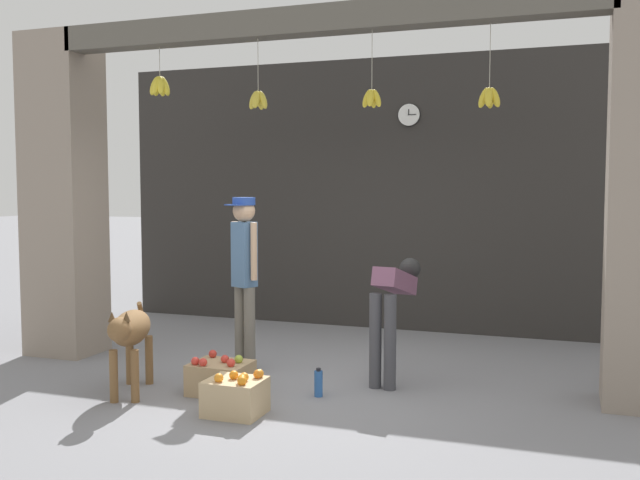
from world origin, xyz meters
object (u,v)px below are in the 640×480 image
fruit_crate_oranges (236,396)px  water_bottle (318,383)px  dog (130,332)px  worker_stooping (393,302)px  fruit_crate_apples (221,377)px  wall_clock (409,115)px  shopkeeper (244,269)px

fruit_crate_oranges → water_bottle: size_ratio=1.79×
dog → worker_stooping: 2.34m
worker_stooping → fruit_crate_oranges: (-0.94, -1.33, -0.59)m
worker_stooping → fruit_crate_apples: worker_stooping is taller
water_bottle → wall_clock: size_ratio=0.88×
fruit_crate_oranges → water_bottle: fruit_crate_oranges is taller
water_bottle → wall_clock: bearing=88.1°
shopkeeper → wall_clock: 3.16m
water_bottle → wall_clock: 3.96m
wall_clock → shopkeeper: bearing=-113.2°
fruit_crate_apples → water_bottle: (0.83, 0.20, -0.03)m
shopkeeper → fruit_crate_oranges: shopkeeper is taller
fruit_crate_oranges → wall_clock: wall_clock is taller
dog → shopkeeper: 1.28m
worker_stooping → water_bottle: bearing=-119.2°
shopkeeper → wall_clock: (1.06, 2.47, 1.67)m
dog → wall_clock: bearing=133.7°
dog → wall_clock: wall_clock is taller
worker_stooping → dog: bearing=-143.2°
worker_stooping → wall_clock: bearing=107.1°
dog → water_bottle: 1.68m
worker_stooping → fruit_crate_oranges: 1.73m
dog → fruit_crate_apples: dog is taller
fruit_crate_apples → wall_clock: 4.20m
fruit_crate_oranges → fruit_crate_apples: (-0.38, 0.48, -0.01)m
shopkeeper → fruit_crate_oranges: bearing=136.5°
shopkeeper → fruit_crate_oranges: 1.58m
worker_stooping → water_bottle: size_ratio=4.49×
dog → water_bottle: (1.55, 0.48, -0.43)m
fruit_crate_oranges → wall_clock: (0.55, 3.69, 2.52)m
shopkeeper → worker_stooping: (1.45, 0.10, -0.26)m
worker_stooping → fruit_crate_apples: (-1.32, -0.85, -0.60)m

